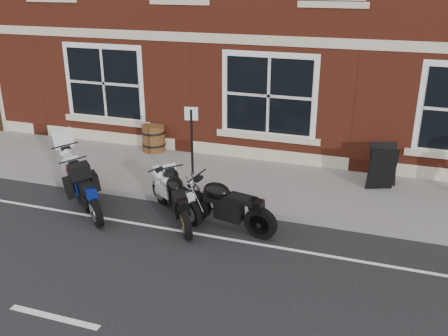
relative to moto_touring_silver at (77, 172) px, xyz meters
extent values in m
plane|color=black|center=(2.25, -1.05, -0.62)|extent=(80.00, 80.00, 0.00)
cube|color=slate|center=(2.25, 1.95, -0.56)|extent=(30.00, 3.00, 0.12)
cube|color=slate|center=(2.25, 0.37, -0.56)|extent=(30.00, 0.16, 0.12)
cylinder|color=black|center=(-0.52, 0.51, -0.26)|extent=(0.60, 0.59, 0.70)
cylinder|color=black|center=(0.62, -0.61, -0.26)|extent=(0.60, 0.59, 0.70)
cube|color=black|center=(0.01, -0.01, 0.11)|extent=(0.82, 0.80, 0.24)
ellipsoid|color=#B3B3B8|center=(-0.11, 0.10, 0.24)|extent=(0.72, 0.71, 0.35)
cube|color=black|center=(0.33, -0.32, 0.20)|extent=(0.63, 0.63, 0.11)
cube|color=silver|center=(-0.50, 0.49, 0.65)|extent=(0.35, 0.36, 0.50)
cylinder|color=black|center=(0.15, -0.16, -0.28)|extent=(0.58, 0.55, 0.67)
cylinder|color=black|center=(1.26, -1.18, -0.28)|extent=(0.58, 0.55, 0.67)
cube|color=black|center=(0.67, -0.64, 0.07)|extent=(0.78, 0.75, 0.23)
ellipsoid|color=#9B0F06|center=(0.55, -0.53, 0.20)|extent=(0.68, 0.67, 0.33)
cube|color=black|center=(0.97, -0.92, 0.16)|extent=(0.61, 0.59, 0.10)
cylinder|color=black|center=(2.44, 0.16, -0.29)|extent=(0.47, 0.62, 0.65)
cylinder|color=black|center=(3.26, -1.06, -0.29)|extent=(0.47, 0.62, 0.65)
cube|color=black|center=(2.82, -0.41, 0.06)|extent=(0.66, 0.81, 0.22)
ellipsoid|color=black|center=(2.74, -0.28, 0.18)|extent=(0.62, 0.68, 0.33)
cube|color=black|center=(3.05, -0.75, 0.14)|extent=(0.53, 0.61, 0.10)
cylinder|color=black|center=(2.07, 0.27, -0.32)|extent=(0.55, 0.44, 0.59)
cylinder|color=black|center=(3.16, -0.50, -0.32)|extent=(0.55, 0.44, 0.59)
cube|color=black|center=(2.58, -0.09, -0.01)|extent=(0.73, 0.61, 0.20)
ellipsoid|color=silver|center=(2.46, -0.01, 0.10)|extent=(0.61, 0.57, 0.29)
cube|color=black|center=(2.88, -0.30, 0.07)|extent=(0.55, 0.49, 0.09)
cylinder|color=black|center=(3.13, -0.24, -0.27)|extent=(0.71, 0.29, 0.69)
cylinder|color=black|center=(4.66, -0.58, -0.27)|extent=(0.71, 0.29, 0.69)
cube|color=black|center=(3.84, -0.40, 0.10)|extent=(0.90, 0.44, 0.24)
ellipsoid|color=black|center=(3.69, -0.36, 0.23)|extent=(0.68, 0.51, 0.35)
cube|color=black|center=(4.27, -0.49, 0.18)|extent=(0.64, 0.40, 0.11)
cylinder|color=#452B12|center=(0.39, 3.25, -0.11)|extent=(0.66, 0.66, 0.77)
cylinder|color=black|center=(0.39, 3.25, -0.30)|extent=(0.69, 0.69, 0.05)
cylinder|color=black|center=(0.39, 3.25, 0.07)|extent=(0.69, 0.69, 0.05)
cylinder|color=black|center=(2.68, 0.67, 0.54)|extent=(0.06, 0.06, 2.07)
cube|color=silver|center=(2.68, 0.67, 1.48)|extent=(0.30, 0.08, 0.30)
camera|label=1|loc=(6.82, -9.24, 4.39)|focal=40.00mm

